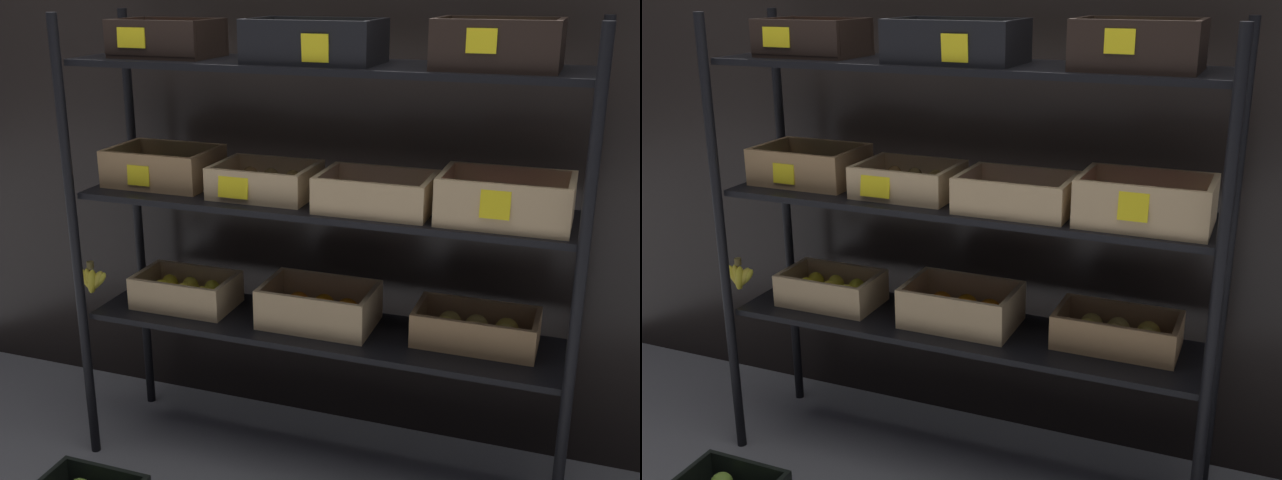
# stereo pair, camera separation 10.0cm
# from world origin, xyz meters

# --- Properties ---
(ground_plane) EXTENTS (10.00, 10.00, 0.00)m
(ground_plane) POSITION_xyz_m (0.00, 0.00, 0.00)
(ground_plane) COLOR gray
(storefront_wall) EXTENTS (3.95, 0.12, 2.37)m
(storefront_wall) POSITION_xyz_m (0.00, 0.38, 1.19)
(storefront_wall) COLOR black
(storefront_wall) RESTS_ON ground_plane
(display_rack) EXTENTS (1.68, 0.40, 1.49)m
(display_rack) POSITION_xyz_m (0.01, 0.00, 0.94)
(display_rack) COLOR black
(display_rack) RESTS_ON ground_plane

